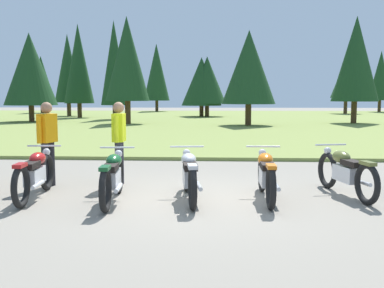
{
  "coord_description": "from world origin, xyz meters",
  "views": [
    {
      "loc": [
        0.45,
        -7.57,
        1.76
      ],
      "look_at": [
        0.0,
        0.6,
        0.9
      ],
      "focal_mm": 41.6,
      "sensor_mm": 36.0,
      "label": 1
    }
  ],
  "objects_px": {
    "motorcycle_orange": "(266,175)",
    "rider_checking_bike": "(47,139)",
    "rider_in_hivis_vest": "(119,138)",
    "motorcycle_olive": "(345,172)",
    "motorcycle_red": "(35,174)",
    "motorcycle_british_green": "(113,176)",
    "motorcycle_silver": "(189,175)"
  },
  "relations": [
    {
      "from": "motorcycle_orange",
      "to": "rider_checking_bike",
      "type": "bearing_deg",
      "value": 167.46
    },
    {
      "from": "motorcycle_orange",
      "to": "rider_in_hivis_vest",
      "type": "height_order",
      "value": "rider_in_hivis_vest"
    },
    {
      "from": "motorcycle_olive",
      "to": "rider_checking_bike",
      "type": "relative_size",
      "value": 1.24
    },
    {
      "from": "motorcycle_orange",
      "to": "rider_checking_bike",
      "type": "distance_m",
      "value": 4.32
    },
    {
      "from": "motorcycle_olive",
      "to": "motorcycle_orange",
      "type": "bearing_deg",
      "value": -164.68
    },
    {
      "from": "motorcycle_olive",
      "to": "rider_checking_bike",
      "type": "xyz_separation_m",
      "value": [
        -5.64,
        0.53,
        0.51
      ]
    },
    {
      "from": "motorcycle_red",
      "to": "rider_checking_bike",
      "type": "xyz_separation_m",
      "value": [
        -0.17,
        1.05,
        0.51
      ]
    },
    {
      "from": "motorcycle_orange",
      "to": "motorcycle_olive",
      "type": "bearing_deg",
      "value": 15.32
    },
    {
      "from": "motorcycle_red",
      "to": "rider_checking_bike",
      "type": "bearing_deg",
      "value": 99.12
    },
    {
      "from": "motorcycle_orange",
      "to": "motorcycle_olive",
      "type": "xyz_separation_m",
      "value": [
        1.45,
        0.4,
        0.0
      ]
    },
    {
      "from": "motorcycle_red",
      "to": "rider_in_hivis_vest",
      "type": "height_order",
      "value": "rider_in_hivis_vest"
    },
    {
      "from": "motorcycle_british_green",
      "to": "motorcycle_olive",
      "type": "height_order",
      "value": "same"
    },
    {
      "from": "rider_in_hivis_vest",
      "to": "rider_checking_bike",
      "type": "bearing_deg",
      "value": -170.03
    },
    {
      "from": "motorcycle_red",
      "to": "motorcycle_silver",
      "type": "distance_m",
      "value": 2.7
    },
    {
      "from": "motorcycle_orange",
      "to": "rider_in_hivis_vest",
      "type": "xyz_separation_m",
      "value": [
        -2.81,
        1.17,
        0.51
      ]
    },
    {
      "from": "rider_checking_bike",
      "to": "motorcycle_olive",
      "type": "bearing_deg",
      "value": -5.39
    },
    {
      "from": "motorcycle_silver",
      "to": "motorcycle_olive",
      "type": "height_order",
      "value": "same"
    },
    {
      "from": "motorcycle_red",
      "to": "motorcycle_olive",
      "type": "xyz_separation_m",
      "value": [
        5.47,
        0.52,
        0.0
      ]
    },
    {
      "from": "motorcycle_orange",
      "to": "motorcycle_olive",
      "type": "distance_m",
      "value": 1.51
    },
    {
      "from": "rider_checking_bike",
      "to": "rider_in_hivis_vest",
      "type": "bearing_deg",
      "value": 9.97
    },
    {
      "from": "rider_checking_bike",
      "to": "rider_in_hivis_vest",
      "type": "xyz_separation_m",
      "value": [
        1.37,
        0.24,
        0.0
      ]
    },
    {
      "from": "motorcycle_red",
      "to": "rider_checking_bike",
      "type": "height_order",
      "value": "rider_checking_bike"
    },
    {
      "from": "motorcycle_silver",
      "to": "motorcycle_orange",
      "type": "bearing_deg",
      "value": 3.83
    },
    {
      "from": "motorcycle_british_green",
      "to": "rider_in_hivis_vest",
      "type": "bearing_deg",
      "value": 98.13
    },
    {
      "from": "motorcycle_silver",
      "to": "rider_in_hivis_vest",
      "type": "relative_size",
      "value": 1.25
    },
    {
      "from": "motorcycle_olive",
      "to": "rider_in_hivis_vest",
      "type": "relative_size",
      "value": 1.24
    },
    {
      "from": "rider_in_hivis_vest",
      "to": "motorcycle_orange",
      "type": "bearing_deg",
      "value": -22.62
    },
    {
      "from": "rider_checking_bike",
      "to": "rider_in_hivis_vest",
      "type": "distance_m",
      "value": 1.39
    },
    {
      "from": "motorcycle_silver",
      "to": "motorcycle_olive",
      "type": "distance_m",
      "value": 2.82
    },
    {
      "from": "motorcycle_red",
      "to": "motorcycle_olive",
      "type": "bearing_deg",
      "value": 5.4
    },
    {
      "from": "motorcycle_red",
      "to": "motorcycle_british_green",
      "type": "relative_size",
      "value": 1.0
    },
    {
      "from": "motorcycle_orange",
      "to": "rider_checking_bike",
      "type": "xyz_separation_m",
      "value": [
        -4.18,
        0.93,
        0.51
      ]
    }
  ]
}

